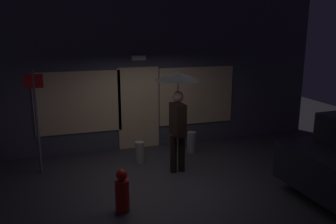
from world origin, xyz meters
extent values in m
plane|color=#38353A|center=(0.00, 0.00, 0.00)|extent=(18.00, 18.00, 0.00)
cube|color=#4C4C56|center=(0.00, 2.35, 2.08)|extent=(10.37, 0.30, 4.16)
cube|color=#F9D199|center=(0.00, 2.18, 1.10)|extent=(1.10, 0.04, 2.20)
cube|color=#F9D199|center=(-1.56, 2.18, 1.35)|extent=(2.16, 0.04, 1.60)
cube|color=#F9D199|center=(1.66, 2.18, 1.35)|extent=(2.16, 0.04, 1.60)
cube|color=white|center=(0.00, 2.10, 2.45)|extent=(0.36, 0.16, 0.12)
cylinder|color=black|center=(0.35, 0.27, 0.44)|extent=(0.15, 0.15, 0.88)
cylinder|color=black|center=(0.55, 0.28, 0.44)|extent=(0.15, 0.15, 0.88)
cube|color=black|center=(0.45, 0.28, 1.23)|extent=(0.27, 0.47, 0.71)
cube|color=silver|center=(0.58, 0.27, 1.23)|extent=(0.03, 0.14, 0.57)
cube|color=#B28C19|center=(0.58, 0.27, 1.21)|extent=(0.03, 0.05, 0.45)
sphere|color=tan|center=(0.45, 0.28, 1.74)|extent=(0.24, 0.24, 0.24)
cylinder|color=slate|center=(0.45, 0.28, 1.77)|extent=(0.02, 0.02, 1.00)
cone|color=black|center=(0.45, 0.28, 2.19)|extent=(1.02, 1.02, 0.17)
cylinder|color=black|center=(2.65, -1.06, 0.32)|extent=(0.65, 0.25, 0.64)
cylinder|color=#595B60|center=(-2.52, 1.14, 1.17)|extent=(0.07, 0.07, 2.34)
cube|color=red|center=(-2.52, 1.12, 2.09)|extent=(0.40, 0.02, 0.30)
cylinder|color=#B2A899|center=(-0.24, 1.09, 0.26)|extent=(0.21, 0.21, 0.52)
cylinder|color=#9E998E|center=(1.23, 1.39, 0.27)|extent=(0.23, 0.23, 0.55)
cylinder|color=#B21914|center=(-1.07, -1.12, 0.30)|extent=(0.25, 0.25, 0.60)
sphere|color=#B21914|center=(-1.07, -1.12, 0.70)|extent=(0.20, 0.20, 0.20)
camera|label=1|loc=(-2.01, -6.85, 3.21)|focal=37.78mm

